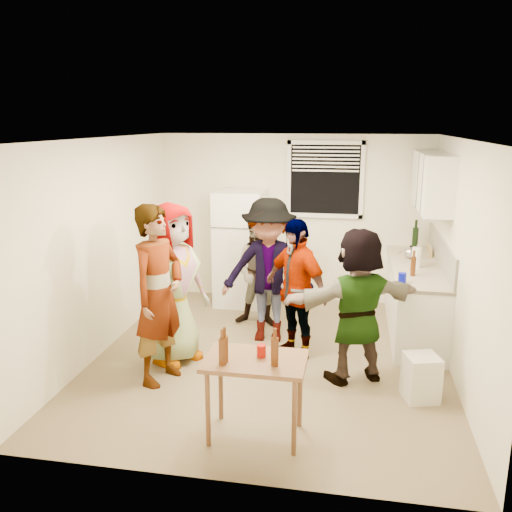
% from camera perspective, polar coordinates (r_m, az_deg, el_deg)
% --- Properties ---
extents(room, '(4.00, 4.50, 2.50)m').
position_cam_1_polar(room, '(6.41, 1.53, -10.70)').
color(room, white).
rests_on(room, ground).
extents(window, '(1.12, 0.10, 1.06)m').
position_cam_1_polar(window, '(8.02, 7.28, 7.98)').
color(window, white).
rests_on(window, room).
extents(refrigerator, '(0.70, 0.70, 1.70)m').
position_cam_1_polar(refrigerator, '(8.02, -1.67, 0.84)').
color(refrigerator, white).
rests_on(refrigerator, ground).
extents(counter_lower, '(0.60, 2.20, 0.86)m').
position_cam_1_polar(counter_lower, '(7.31, 16.30, -4.49)').
color(counter_lower, white).
rests_on(counter_lower, ground).
extents(countertop, '(0.64, 2.22, 0.04)m').
position_cam_1_polar(countertop, '(7.19, 16.55, -1.08)').
color(countertop, beige).
rests_on(countertop, counter_lower).
extents(backsplash, '(0.03, 2.20, 0.36)m').
position_cam_1_polar(backsplash, '(7.18, 18.92, 0.37)').
color(backsplash, beige).
rests_on(backsplash, countertop).
extents(upper_cabinets, '(0.34, 1.60, 0.70)m').
position_cam_1_polar(upper_cabinets, '(7.21, 18.02, 7.53)').
color(upper_cabinets, white).
rests_on(upper_cabinets, room).
extents(kettle, '(0.28, 0.25, 0.19)m').
position_cam_1_polar(kettle, '(7.52, 15.91, -0.22)').
color(kettle, silver).
rests_on(kettle, countertop).
extents(paper_towel, '(0.12, 0.12, 0.25)m').
position_cam_1_polar(paper_towel, '(7.08, 16.48, -1.14)').
color(paper_towel, white).
rests_on(paper_towel, countertop).
extents(wine_bottle, '(0.08, 0.08, 0.33)m').
position_cam_1_polar(wine_bottle, '(7.98, 16.32, 0.57)').
color(wine_bottle, black).
rests_on(wine_bottle, countertop).
extents(beer_bottle_counter, '(0.06, 0.06, 0.23)m').
position_cam_1_polar(beer_bottle_counter, '(6.68, 16.15, -2.01)').
color(beer_bottle_counter, '#47230C').
rests_on(beer_bottle_counter, countertop).
extents(blue_cup, '(0.09, 0.09, 0.12)m').
position_cam_1_polar(blue_cup, '(6.35, 15.10, -2.76)').
color(blue_cup, '#080EB2').
rests_on(blue_cup, countertop).
extents(picture_frame, '(0.02, 0.18, 0.15)m').
position_cam_1_polar(picture_frame, '(7.69, 17.84, 0.52)').
color(picture_frame, tan).
rests_on(picture_frame, countertop).
extents(trash_bin, '(0.39, 0.39, 0.46)m').
position_cam_1_polar(trash_bin, '(5.69, 16.99, -11.96)').
color(trash_bin, beige).
rests_on(trash_bin, ground).
extents(serving_table, '(0.86, 0.58, 0.73)m').
position_cam_1_polar(serving_table, '(5.01, -0.07, -18.34)').
color(serving_table, brown).
rests_on(serving_table, ground).
extents(beer_bottle_table, '(0.06, 0.06, 0.24)m').
position_cam_1_polar(beer_bottle_table, '(4.55, 1.97, -11.47)').
color(beer_bottle_table, '#47230C').
rests_on(beer_bottle_table, serving_table).
extents(red_cup, '(0.08, 0.08, 0.11)m').
position_cam_1_polar(red_cup, '(4.71, 0.57, -10.53)').
color(red_cup, '#991005').
rests_on(red_cup, serving_table).
extents(guest_grey, '(2.04, 1.70, 0.58)m').
position_cam_1_polar(guest_grey, '(6.45, -8.48, -10.71)').
color(guest_grey, gray).
rests_on(guest_grey, ground).
extents(guest_stripe, '(2.01, 1.25, 0.45)m').
position_cam_1_polar(guest_stripe, '(6.03, -9.83, -12.61)').
color(guest_stripe, '#141933').
rests_on(guest_stripe, ground).
extents(guest_back_left, '(0.80, 1.52, 0.56)m').
position_cam_1_polar(guest_back_left, '(7.40, 0.52, -7.22)').
color(guest_back_left, brown).
rests_on(guest_back_left, ground).
extents(guest_back_right, '(1.21, 1.82, 0.67)m').
position_cam_1_polar(guest_back_right, '(6.94, 1.28, -8.69)').
color(guest_back_right, '#3F4044').
rests_on(guest_back_right, ground).
extents(guest_black, '(1.80, 1.86, 0.40)m').
position_cam_1_polar(guest_black, '(6.50, 4.04, -10.39)').
color(guest_black, black).
rests_on(guest_black, ground).
extents(guest_orange, '(2.11, 2.16, 0.49)m').
position_cam_1_polar(guest_orange, '(6.05, 10.28, -12.55)').
color(guest_orange, '#E6925A').
rests_on(guest_orange, ground).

